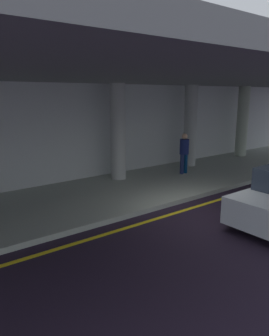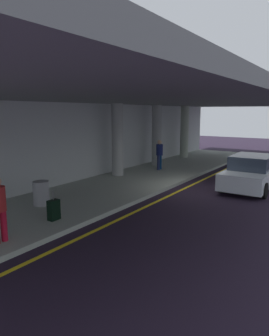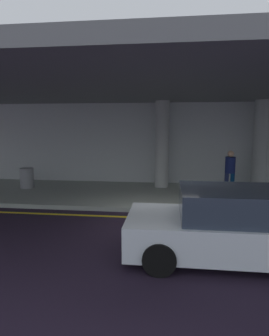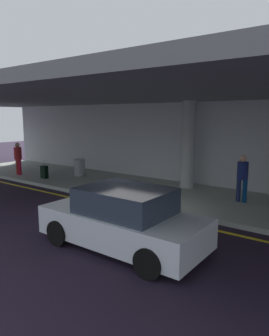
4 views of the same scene
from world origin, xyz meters
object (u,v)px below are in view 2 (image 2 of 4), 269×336
object	(u,v)px
suitcase_upright_primary	(54,210)
trash_bin_steel	(41,193)
support_column_far_left	(117,140)
car_white	(251,173)
support_column_left_mid	(157,135)
support_column_center	(184,132)
person_waiting_for_ride	(160,153)

from	to	relation	value
suitcase_upright_primary	trash_bin_steel	bearing A→B (deg)	70.28
support_column_far_left	car_white	world-z (taller)	support_column_far_left
support_column_far_left	car_white	distance (m)	6.58
support_column_left_mid	trash_bin_steel	distance (m)	9.83
support_column_center	suitcase_upright_primary	size ratio (longest dim) A/B	4.06
suitcase_upright_primary	car_white	bearing A→B (deg)	-17.07
support_column_far_left	suitcase_upright_primary	bearing A→B (deg)	-159.45
support_column_center	trash_bin_steel	xyz separation A→B (m)	(-13.69, -0.89, -1.40)
support_column_center	suitcase_upright_primary	xyz separation A→B (m)	(-14.53, -2.45, -1.51)
car_white	person_waiting_for_ride	bearing A→B (deg)	77.09
person_waiting_for_ride	suitcase_upright_primary	size ratio (longest dim) A/B	1.87
car_white	trash_bin_steel	world-z (taller)	car_white
person_waiting_for_ride	car_white	bearing A→B (deg)	85.74
support_column_far_left	person_waiting_for_ride	size ratio (longest dim) A/B	2.17
support_column_center	suitcase_upright_primary	bearing A→B (deg)	-170.44
support_column_left_mid	support_column_center	bearing A→B (deg)	0.00
car_white	person_waiting_for_ride	world-z (taller)	person_waiting_for_ride
support_column_center	support_column_far_left	bearing A→B (deg)	180.00
car_white	person_waiting_for_ride	xyz separation A→B (m)	(1.14, 5.30, 0.40)
car_white	suitcase_upright_primary	xyz separation A→B (m)	(-8.03, 3.83, -0.25)
support_column_left_mid	car_white	world-z (taller)	support_column_left_mid
support_column_center	car_white	xyz separation A→B (m)	(-6.50, -6.28, -1.26)
car_white	support_column_left_mid	bearing A→B (deg)	67.52
support_column_center	person_waiting_for_ride	xyz separation A→B (m)	(-5.36, -0.97, -0.86)
support_column_left_mid	trash_bin_steel	world-z (taller)	support_column_left_mid
suitcase_upright_primary	trash_bin_steel	xyz separation A→B (m)	(0.83, 1.56, 0.11)
support_column_far_left	trash_bin_steel	xyz separation A→B (m)	(-5.69, -0.89, -1.40)
support_column_left_mid	support_column_center	size ratio (longest dim) A/B	1.00
support_column_left_mid	support_column_far_left	bearing A→B (deg)	180.00
support_column_left_mid	car_white	size ratio (longest dim) A/B	0.89
support_column_left_mid	car_white	xyz separation A→B (m)	(-2.50, -6.28, -1.26)
trash_bin_steel	support_column_far_left	bearing A→B (deg)	8.85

